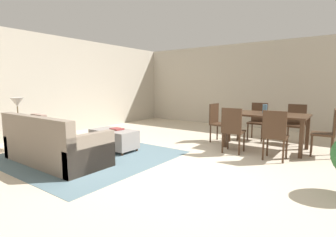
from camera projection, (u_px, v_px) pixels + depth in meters
The scene contains 17 objects.
ground_plane at pixel (177, 170), 4.10m from camera, with size 10.80×10.80×0.00m, color beige.
wall_back at pixel (266, 85), 7.95m from camera, with size 9.00×0.12×2.70m, color #BCB2A0.
wall_left at pixel (50, 86), 6.93m from camera, with size 0.12×11.00×2.70m, color #BCB2A0.
area_rug at pixel (88, 155), 4.99m from camera, with size 3.00×2.80×0.01m, color slate.
couch at pixel (54, 146), 4.50m from camera, with size 2.05×0.89×0.86m.
ottoman_table at pixel (114, 139), 5.37m from camera, with size 1.01×0.52×0.43m.
side_table at pixel (19, 129), 5.26m from camera, with size 0.40×0.40×0.59m.
table_lamp at pixel (17, 103), 5.19m from camera, with size 0.26×0.26×0.53m.
dining_table at pixel (267, 118), 5.47m from camera, with size 1.62×0.95×0.76m.
dining_chair_near_left at pixel (233, 128), 5.09m from camera, with size 0.43×0.43×0.92m.
dining_chair_near_right at pixel (275, 132), 4.58m from camera, with size 0.42×0.42×0.92m.
dining_chair_far_left at pixel (258, 119), 6.39m from camera, with size 0.40×0.40×0.92m.
dining_chair_far_right at pixel (296, 122), 5.93m from camera, with size 0.40×0.40×0.92m.
dining_chair_head_east at pixel (328, 130), 4.85m from camera, with size 0.43×0.43×0.92m.
dining_chair_head_west at pixel (217, 120), 6.15m from camera, with size 0.42×0.42×0.92m.
vase_centerpiece at pixel (265, 109), 5.49m from camera, with size 0.10×0.10×0.19m, color slate.
book_on_ottoman at pixel (117, 129), 5.35m from camera, with size 0.26×0.20×0.03m, color maroon.
Camera 1 is at (2.20, -3.29, 1.37)m, focal length 27.22 mm.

